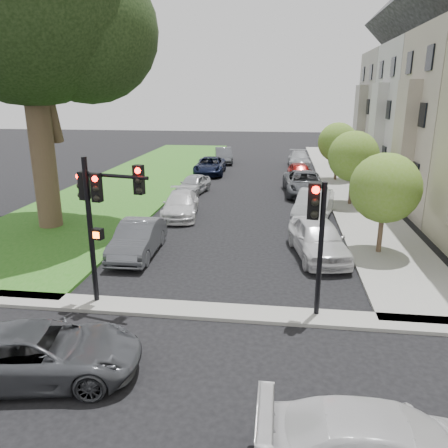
# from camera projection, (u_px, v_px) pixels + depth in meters

# --- Properties ---
(ground) EXTENTS (140.00, 140.00, 0.00)m
(ground) POSITION_uv_depth(u_px,v_px,m) (200.00, 349.00, 11.62)
(ground) COLOR black
(ground) RESTS_ON ground
(grass_strip) EXTENTS (8.00, 44.00, 0.12)m
(grass_strip) POSITION_uv_depth(u_px,v_px,m) (145.00, 176.00, 35.52)
(grass_strip) COLOR #1F5C13
(grass_strip) RESTS_ON ground
(sidewalk_right) EXTENTS (3.50, 44.00, 0.12)m
(sidewalk_right) POSITION_uv_depth(u_px,v_px,m) (343.00, 181.00, 33.57)
(sidewalk_right) COLOR #9A9A8D
(sidewalk_right) RESTS_ON ground
(sidewalk_cross) EXTENTS (60.00, 1.00, 0.12)m
(sidewalk_cross) POSITION_uv_depth(u_px,v_px,m) (211.00, 311.00, 13.51)
(sidewalk_cross) COLOR #9A9A8D
(sidewalk_cross) RESTS_ON ground
(house_c) EXTENTS (7.70, 7.55, 15.97)m
(house_c) POSITION_uv_depth(u_px,v_px,m) (437.00, 88.00, 29.94)
(house_c) COLOR silver
(house_c) RESTS_ON ground
(house_d) EXTENTS (7.70, 7.55, 15.97)m
(house_d) POSITION_uv_depth(u_px,v_px,m) (408.00, 89.00, 37.06)
(house_d) COLOR gray
(house_d) RESTS_ON ground
(small_tree_a) EXTENTS (2.86, 2.86, 4.29)m
(small_tree_a) POSITION_uv_depth(u_px,v_px,m) (385.00, 188.00, 17.70)
(small_tree_a) COLOR brown
(small_tree_a) RESTS_ON ground
(small_tree_b) EXTENTS (2.99, 2.99, 4.48)m
(small_tree_b) POSITION_uv_depth(u_px,v_px,m) (354.00, 156.00, 25.71)
(small_tree_b) COLOR brown
(small_tree_b) RESTS_ON ground
(small_tree_c) EXTENTS (2.98, 2.98, 4.47)m
(small_tree_c) POSITION_uv_depth(u_px,v_px,m) (338.00, 142.00, 33.20)
(small_tree_c) COLOR brown
(small_tree_c) RESTS_ON ground
(traffic_signal_main) EXTENTS (2.32, 0.65, 4.74)m
(traffic_signal_main) POSITION_uv_depth(u_px,v_px,m) (100.00, 206.00, 13.23)
(traffic_signal_main) COLOR black
(traffic_signal_main) RESTS_ON ground
(traffic_signal_secondary) EXTENTS (0.55, 0.44, 4.17)m
(traffic_signal_secondary) POSITION_uv_depth(u_px,v_px,m) (317.00, 225.00, 12.49)
(traffic_signal_secondary) COLOR black
(traffic_signal_secondary) RESTS_ON ground
(car_cross_near) EXTENTS (5.04, 3.04, 1.31)m
(car_cross_near) POSITION_uv_depth(u_px,v_px,m) (41.00, 353.00, 10.31)
(car_cross_near) COLOR #3F4247
(car_cross_near) RESTS_ON ground
(car_parked_0) EXTENTS (2.67, 4.92, 1.59)m
(car_parked_0) POSITION_uv_depth(u_px,v_px,m) (318.00, 238.00, 18.01)
(car_parked_0) COLOR silver
(car_parked_0) RESTS_ON ground
(car_parked_1) EXTENTS (2.60, 4.99, 1.57)m
(car_parked_1) POSITION_uv_depth(u_px,v_px,m) (314.00, 206.00, 23.32)
(car_parked_1) COLOR #999BA0
(car_parked_1) RESTS_ON ground
(car_parked_2) EXTENTS (2.91, 5.70, 1.54)m
(car_parked_2) POSITION_uv_depth(u_px,v_px,m) (304.00, 183.00, 29.26)
(car_parked_2) COLOR #3F4247
(car_parked_2) RESTS_ON ground
(car_parked_3) EXTENTS (2.04, 4.23, 1.39)m
(car_parked_3) POSITION_uv_depth(u_px,v_px,m) (300.00, 172.00, 33.82)
(car_parked_3) COLOR maroon
(car_parked_3) RESTS_ON ground
(car_parked_4) EXTENTS (2.01, 4.78, 1.38)m
(car_parked_4) POSITION_uv_depth(u_px,v_px,m) (299.00, 159.00, 40.69)
(car_parked_4) COLOR #999BA0
(car_parked_4) RESTS_ON ground
(car_parked_5) EXTENTS (1.68, 4.41, 1.44)m
(car_parked_5) POSITION_uv_depth(u_px,v_px,m) (138.00, 239.00, 18.21)
(car_parked_5) COLOR #3F4247
(car_parked_5) RESTS_ON ground
(car_parked_6) EXTENTS (2.41, 4.74, 1.32)m
(car_parked_6) POSITION_uv_depth(u_px,v_px,m) (181.00, 205.00, 24.08)
(car_parked_6) COLOR silver
(car_parked_6) RESTS_ON ground
(car_parked_7) EXTENTS (2.10, 3.97, 1.29)m
(car_parked_7) POSITION_uv_depth(u_px,v_px,m) (193.00, 184.00, 29.56)
(car_parked_7) COLOR #999BA0
(car_parked_7) RESTS_ON ground
(car_parked_8) EXTENTS (2.63, 5.26, 1.43)m
(car_parked_8) POSITION_uv_depth(u_px,v_px,m) (210.00, 166.00, 36.66)
(car_parked_8) COLOR black
(car_parked_8) RESTS_ON ground
(car_parked_9) EXTENTS (2.38, 4.71, 1.48)m
(car_parked_9) POSITION_uv_depth(u_px,v_px,m) (223.00, 155.00, 42.68)
(car_parked_9) COLOR #3F4247
(car_parked_9) RESTS_ON ground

